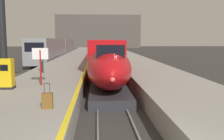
{
  "coord_description": "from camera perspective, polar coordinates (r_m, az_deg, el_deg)",
  "views": [
    {
      "loc": [
        -0.77,
        -5.65,
        3.65
      ],
      "look_at": [
        0.16,
        9.48,
        1.8
      ],
      "focal_mm": 40.22,
      "sensor_mm": 36.0,
      "label": 1
    }
  ],
  "objects": [
    {
      "name": "highspeed_train_main",
      "position": [
        49.48,
        -2.63,
        5.0
      ],
      "size": [
        2.92,
        76.24,
        3.6
      ],
      "color": "#B20F14",
      "rests_on": "ground"
    },
    {
      "name": "terminus_back_wall",
      "position": [
        107.7,
        -3.14,
        8.72
      ],
      "size": [
        36.0,
        2.0,
        14.0
      ],
      "primitive_type": "cube",
      "color": "#4C4742",
      "rests_on": "ground"
    },
    {
      "name": "rolling_suitcase",
      "position": [
        9.84,
        -14.47,
        -6.76
      ],
      "size": [
        0.4,
        0.22,
        0.98
      ],
      "color": "brown",
      "rests_on": "platform_left"
    },
    {
      "name": "platform_right",
      "position": [
        30.94,
        5.47,
        1.12
      ],
      "size": [
        4.8,
        110.0,
        1.05
      ],
      "primitive_type": "cube",
      "color": "gray",
      "rests_on": "ground"
    },
    {
      "name": "departure_info_board",
      "position": [
        14.81,
        -15.96,
        2.45
      ],
      "size": [
        0.9,
        0.1,
        2.12
      ],
      "color": "maroon",
      "rests_on": "platform_left"
    },
    {
      "name": "passenger_mid_platform",
      "position": [
        20.53,
        -15.66,
        2.2
      ],
      "size": [
        0.41,
        0.46,
        1.69
      ],
      "color": "#23232D",
      "rests_on": "platform_left"
    },
    {
      "name": "ticket_machine_yellow",
      "position": [
        14.37,
        -22.9,
        -1.03
      ],
      "size": [
        0.76,
        0.62,
        1.6
      ],
      "color": "yellow",
      "rests_on": "platform_left"
    },
    {
      "name": "platform_left_safety_stripe",
      "position": [
        30.52,
        -5.38,
        2.04
      ],
      "size": [
        0.2,
        107.8,
        0.01
      ],
      "primitive_type": "cube",
      "color": "yellow",
      "rests_on": "platform_left"
    },
    {
      "name": "rail_secondary_left",
      "position": [
        34.31,
        -17.11,
        0.64
      ],
      "size": [
        0.08,
        110.0,
        0.12
      ],
      "primitive_type": "cube",
      "color": "slate",
      "rests_on": "ground"
    },
    {
      "name": "regional_train_adjacent",
      "position": [
        48.78,
        -12.2,
        5.01
      ],
      "size": [
        2.85,
        36.6,
        3.8
      ],
      "color": "gray",
      "rests_on": "ground"
    },
    {
      "name": "rail_main_left",
      "position": [
        33.34,
        -3.45,
        0.76
      ],
      "size": [
        0.08,
        110.0,
        0.12
      ],
      "primitive_type": "cube",
      "color": "slate",
      "rests_on": "ground"
    },
    {
      "name": "rail_secondary_right",
      "position": [
        33.98,
        -14.65,
        0.66
      ],
      "size": [
        0.08,
        110.0,
        0.12
      ],
      "primitive_type": "cube",
      "color": "slate",
      "rests_on": "ground"
    },
    {
      "name": "rail_main_right",
      "position": [
        33.38,
        -0.88,
        0.78
      ],
      "size": [
        0.08,
        110.0,
        0.12
      ],
      "primitive_type": "cube",
      "color": "slate",
      "rests_on": "ground"
    },
    {
      "name": "platform_left",
      "position": [
        30.73,
        -9.62,
        1.02
      ],
      "size": [
        4.8,
        110.0,
        1.05
      ],
      "primitive_type": "cube",
      "color": "gray",
      "rests_on": "ground"
    }
  ]
}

